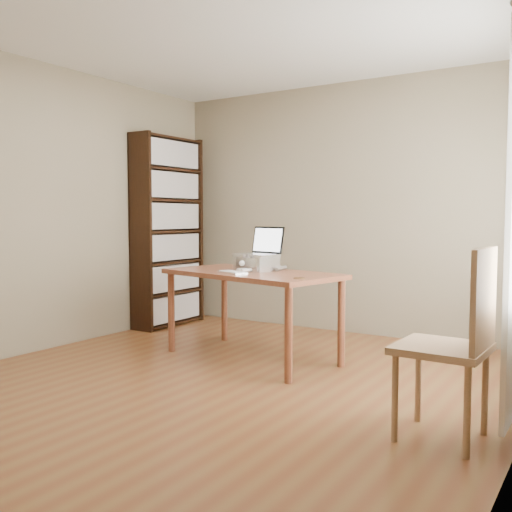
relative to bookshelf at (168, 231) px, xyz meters
The scene contains 9 objects.
room 2.43m from the bookshelf, 39.52° to the right, with size 4.04×4.54×2.64m.
bookshelf is the anchor object (origin of this frame).
desk 1.84m from the bookshelf, 25.96° to the right, with size 1.66×1.07×0.75m.
laptop_stand 1.78m from the bookshelf, 23.63° to the right, with size 0.32×0.25×0.13m.
laptop 1.75m from the bookshelf, 21.77° to the right, with size 0.39×0.36×0.25m.
keyboard 1.89m from the bookshelf, 32.67° to the right, with size 0.30×0.21×0.02m.
coaster 2.48m from the bookshelf, 25.43° to the right, with size 0.09×0.09×0.01m, color brown.
cat 1.80m from the bookshelf, 22.34° to the right, with size 0.26×0.49×0.16m.
chair 3.95m from the bookshelf, 25.86° to the right, with size 0.48×0.48×1.06m.
Camera 1 is at (2.40, -3.29, 1.22)m, focal length 40.00 mm.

